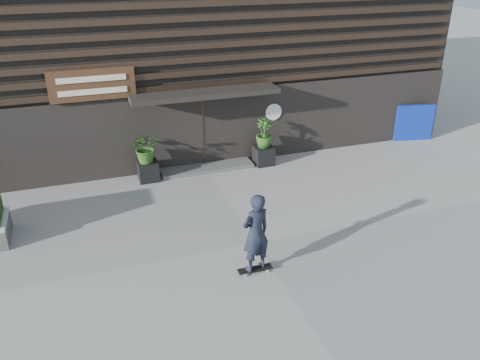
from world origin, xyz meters
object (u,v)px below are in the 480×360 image
object	(u,v)px
blue_tarp	(414,123)
skateboarder	(256,233)
planter_pot_right	(264,155)
planter_pot_left	(148,171)

from	to	relation	value
blue_tarp	skateboarder	world-z (taller)	skateboarder
planter_pot_right	skateboarder	size ratio (longest dim) A/B	0.31
planter_pot_left	skateboarder	size ratio (longest dim) A/B	0.31
planter_pot_left	skateboarder	distance (m)	5.72
blue_tarp	planter_pot_right	bearing A→B (deg)	-165.85
blue_tarp	planter_pot_left	bearing A→B (deg)	-166.95
planter_pot_right	blue_tarp	bearing A→B (deg)	2.84
skateboarder	blue_tarp	bearing A→B (deg)	34.66
planter_pot_left	skateboarder	bearing A→B (deg)	-74.91
planter_pot_left	blue_tarp	world-z (taller)	blue_tarp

